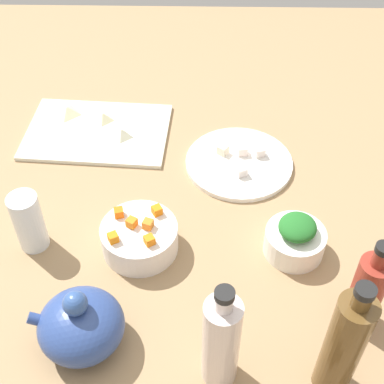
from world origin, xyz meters
The scene contains 24 objects.
tabletop centered at (0.00, 0.00, 1.50)cm, with size 190.00×190.00×3.00cm, color #9D7C56.
cutting_board centered at (24.30, -25.46, 3.50)cm, with size 35.21×24.14×1.00cm, color silver.
plate_tofu centered at (-10.82, -14.30, 3.60)cm, with size 25.19×25.19×1.20cm, color white.
bowl_greens centered at (-20.65, 11.35, 5.76)cm, with size 12.04×12.04×5.52cm, color white.
bowl_carrots centered at (10.24, 11.19, 6.02)cm, with size 15.37×15.37×6.04cm, color white.
teapot centered at (18.18, 32.38, 8.31)cm, with size 16.38×14.67×13.91cm.
bottle_0 centered at (-23.61, 38.98, 14.87)cm, with size 5.94×5.94×26.74cm.
bottle_1 centered at (-30.45, 26.81, 11.65)cm, with size 5.63×5.63×20.66cm.
bottle_2 centered at (-5.26, 37.70, 13.29)cm, with size 5.97×5.97×23.55cm.
drinking_glass_0 centered at (31.94, 10.50, 9.60)cm, with size 5.94×5.94×13.20cm, color white.
carrot_cube_0 centered at (14.42, 7.98, 9.94)cm, with size 1.80×1.80×1.80cm, color orange.
carrot_cube_1 centered at (8.37, 10.94, 9.94)cm, with size 1.80×1.80×1.80cm, color orange.
carrot_cube_2 centered at (11.59, 10.59, 9.94)cm, with size 1.80×1.80×1.80cm, color orange.
carrot_cube_3 centered at (7.79, 14.96, 9.94)cm, with size 1.80×1.80×1.80cm, color orange.
carrot_cube_4 centered at (6.87, 7.24, 9.94)cm, with size 1.80×1.80×1.80cm, color orange.
carrot_cube_5 centered at (14.76, 14.48, 9.94)cm, with size 1.80×1.80×1.80cm, color orange.
chopped_greens_mound centered at (-20.65, 11.35, 10.19)cm, with size 7.81×7.39×3.36cm, color #236926.
tofu_cube_0 centered at (-11.62, -16.85, 5.30)cm, with size 2.20×2.20×2.20cm, color white.
tofu_cube_1 centered at (-15.69, -16.44, 5.30)cm, with size 2.20×2.20×2.20cm, color silver.
tofu_cube_2 centered at (-7.00, -17.02, 5.30)cm, with size 2.20×2.20×2.20cm, color #FAECCA.
tofu_cube_3 centered at (-11.02, -9.57, 5.30)cm, with size 2.20×2.20×2.20cm, color white.
dumpling_0 centered at (23.27, -29.48, 5.11)cm, with size 4.18×3.98×2.23cm, color beige.
dumpling_1 centered at (17.76, -22.92, 5.18)cm, with size 4.22×3.82×2.35cm, color beige.
dumpling_2 centered at (32.89, -31.92, 5.13)cm, with size 5.46×5.37×2.26cm, color beige.
Camera 1 is at (-1.58, 79.62, 88.14)cm, focal length 49.99 mm.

